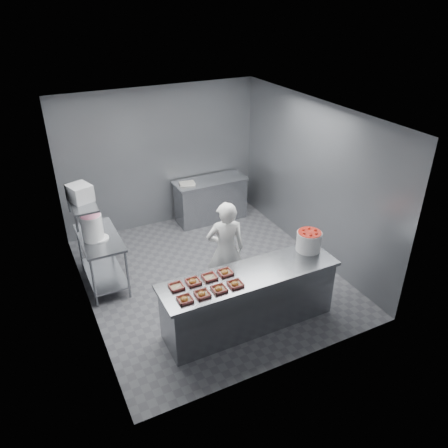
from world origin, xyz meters
The scene contains 24 objects.
floor centered at (0.00, 0.00, 0.00)m, with size 4.50×4.50×0.00m, color #4C4C51.
ceiling centered at (0.00, 0.00, 2.80)m, with size 4.50×4.50×0.00m, color white.
wall_back centered at (0.00, 2.25, 1.40)m, with size 4.00×0.04×2.80m, color slate.
wall_left centered at (-2.00, 0.00, 1.40)m, with size 0.04×4.50×2.80m, color slate.
wall_right centered at (2.00, 0.00, 1.40)m, with size 0.04×4.50×2.80m, color slate.
service_counter centered at (0.00, -1.35, 0.45)m, with size 2.60×0.70×0.90m.
prep_table centered at (-1.65, 0.60, 0.59)m, with size 0.60×1.20×0.90m.
back_counter centered at (0.90, 1.90, 0.45)m, with size 1.50×0.60×0.90m.
wall_shelf centered at (-1.82, 0.60, 1.55)m, with size 0.35×0.90×0.03m, color slate.
tray_0 centered at (-1.03, -1.50, 0.92)m, with size 0.19×0.18×0.06m.
tray_1 centered at (-0.79, -1.50, 0.92)m, with size 0.19×0.18×0.06m.
tray_2 centered at (-0.55, -1.50, 0.92)m, with size 0.19×0.18×0.06m.
tray_3 centered at (-0.31, -1.50, 0.92)m, with size 0.19×0.18×0.06m.
tray_4 centered at (-1.03, -1.20, 0.92)m, with size 0.19×0.18×0.04m.
tray_5 centered at (-0.79, -1.20, 0.92)m, with size 0.19×0.18×0.06m.
tray_6 centered at (-0.55, -1.20, 0.92)m, with size 0.19×0.18×0.04m.
tray_7 centered at (-0.31, -1.20, 0.92)m, with size 0.19×0.18×0.06m.
worker centered at (0.03, -0.53, 0.81)m, with size 0.59×0.39×1.63m, color white.
strawberry_tub centered at (1.08, -1.20, 1.06)m, with size 0.37×0.37×0.31m.
glaze_bucket centered at (-1.73, 0.56, 1.12)m, with size 0.35×0.33×0.51m.
bucket_lid centered at (-1.65, 0.52, 0.91)m, with size 0.29×0.29×0.02m, color white.
rag centered at (-1.63, 0.97, 0.91)m, with size 0.14×0.12×0.02m, color #CCB28C.
appliance centered at (-1.82, 0.61, 1.69)m, with size 0.29×0.34×0.25m, color gray.
paper_stack centered at (0.39, 1.90, 0.92)m, with size 0.30×0.22×0.04m, color silver.
Camera 1 is at (-2.54, -5.62, 4.38)m, focal length 35.00 mm.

